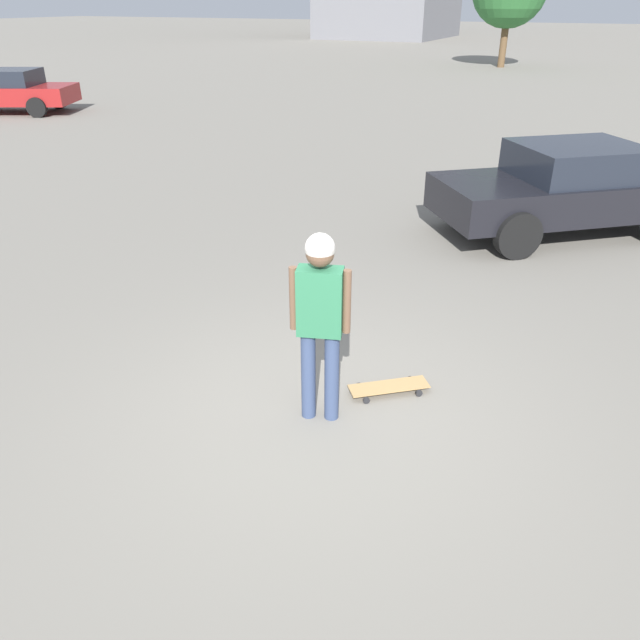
# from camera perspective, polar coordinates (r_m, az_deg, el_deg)

# --- Properties ---
(ground_plane) EXTENTS (220.00, 220.00, 0.00)m
(ground_plane) POSITION_cam_1_polar(r_m,az_deg,el_deg) (5.88, 0.00, -8.75)
(ground_plane) COLOR gray
(person) EXTENTS (0.51, 0.30, 1.79)m
(person) POSITION_cam_1_polar(r_m,az_deg,el_deg) (5.31, 0.00, 0.91)
(person) COLOR #38476B
(person) RESTS_ON ground_plane
(skateboard) EXTENTS (0.76, 0.66, 0.08)m
(skateboard) POSITION_cam_1_polar(r_m,az_deg,el_deg) (6.20, 6.32, -6.10)
(skateboard) COLOR tan
(skateboard) RESTS_ON ground_plane
(car_parked_near) EXTENTS (4.34, 3.96, 1.44)m
(car_parked_near) POSITION_cam_1_polar(r_m,az_deg,el_deg) (11.00, 21.77, 11.18)
(car_parked_near) COLOR black
(car_parked_near) RESTS_ON ground_plane
(car_parked_far) EXTENTS (4.78, 3.53, 1.38)m
(car_parked_far) POSITION_cam_1_polar(r_m,az_deg,el_deg) (24.59, -26.80, 18.22)
(car_parked_far) COLOR maroon
(car_parked_far) RESTS_ON ground_plane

